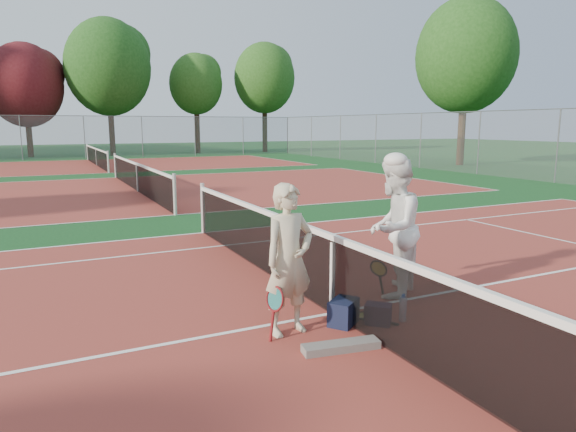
{
  "coord_description": "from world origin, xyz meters",
  "views": [
    {
      "loc": [
        -3.19,
        -5.27,
        2.34
      ],
      "look_at": [
        0.0,
        1.25,
        1.05
      ],
      "focal_mm": 32.0,
      "sensor_mm": 36.0,
      "label": 1
    }
  ],
  "objects_px": {
    "sports_bag_purple": "(378,314)",
    "player_b": "(393,228)",
    "sports_bag_navy": "(343,312)",
    "net_main": "(332,275)",
    "racket_red": "(275,313)",
    "racket_spare": "(364,316)",
    "water_bottle": "(403,309)",
    "player_a": "(289,260)",
    "racket_black_held": "(378,279)"
  },
  "relations": [
    {
      "from": "sports_bag_purple",
      "to": "racket_red",
      "type": "bearing_deg",
      "value": 173.75
    },
    {
      "from": "racket_red",
      "to": "sports_bag_navy",
      "type": "distance_m",
      "value": 0.92
    },
    {
      "from": "net_main",
      "to": "sports_bag_navy",
      "type": "xyz_separation_m",
      "value": [
        -0.06,
        -0.36,
        -0.36
      ]
    },
    {
      "from": "water_bottle",
      "to": "racket_black_held",
      "type": "bearing_deg",
      "value": 74.57
    },
    {
      "from": "player_a",
      "to": "player_b",
      "type": "relative_size",
      "value": 0.9
    },
    {
      "from": "racket_black_held",
      "to": "racket_spare",
      "type": "xyz_separation_m",
      "value": [
        -0.57,
        -0.5,
        -0.26
      ]
    },
    {
      "from": "racket_red",
      "to": "sports_bag_navy",
      "type": "bearing_deg",
      "value": -23.56
    },
    {
      "from": "player_b",
      "to": "sports_bag_purple",
      "type": "xyz_separation_m",
      "value": [
        -0.8,
        -0.8,
        -0.83
      ]
    },
    {
      "from": "net_main",
      "to": "sports_bag_purple",
      "type": "relative_size",
      "value": 36.34
    },
    {
      "from": "racket_black_held",
      "to": "sports_bag_navy",
      "type": "bearing_deg",
      "value": -2.09
    },
    {
      "from": "player_a",
      "to": "racket_red",
      "type": "distance_m",
      "value": 0.61
    },
    {
      "from": "sports_bag_purple",
      "to": "player_b",
      "type": "bearing_deg",
      "value": 44.84
    },
    {
      "from": "racket_black_held",
      "to": "sports_bag_purple",
      "type": "xyz_separation_m",
      "value": [
        -0.54,
        -0.75,
        -0.15
      ]
    },
    {
      "from": "player_a",
      "to": "net_main",
      "type": "bearing_deg",
      "value": 11.7
    },
    {
      "from": "net_main",
      "to": "racket_red",
      "type": "relative_size",
      "value": 18.42
    },
    {
      "from": "net_main",
      "to": "sports_bag_purple",
      "type": "distance_m",
      "value": 0.73
    },
    {
      "from": "racket_spare",
      "to": "sports_bag_purple",
      "type": "relative_size",
      "value": 1.99
    },
    {
      "from": "player_b",
      "to": "sports_bag_navy",
      "type": "bearing_deg",
      "value": -10.01
    },
    {
      "from": "net_main",
      "to": "water_bottle",
      "type": "height_order",
      "value": "net_main"
    },
    {
      "from": "net_main",
      "to": "racket_black_held",
      "type": "relative_size",
      "value": 20.15
    },
    {
      "from": "sports_bag_purple",
      "to": "water_bottle",
      "type": "bearing_deg",
      "value": -11.02
    },
    {
      "from": "racket_red",
      "to": "player_a",
      "type": "bearing_deg",
      "value": -0.93
    },
    {
      "from": "sports_bag_purple",
      "to": "water_bottle",
      "type": "distance_m",
      "value": 0.33
    },
    {
      "from": "net_main",
      "to": "racket_black_held",
      "type": "distance_m",
      "value": 0.92
    },
    {
      "from": "player_a",
      "to": "sports_bag_navy",
      "type": "bearing_deg",
      "value": -15.41
    },
    {
      "from": "racket_red",
      "to": "water_bottle",
      "type": "xyz_separation_m",
      "value": [
        1.6,
        -0.2,
        -0.15
      ]
    },
    {
      "from": "player_b",
      "to": "player_a",
      "type": "bearing_deg",
      "value": -21.41
    },
    {
      "from": "player_a",
      "to": "racket_spare",
      "type": "xyz_separation_m",
      "value": [
        1.03,
        0.01,
        -0.84
      ]
    },
    {
      "from": "water_bottle",
      "to": "racket_red",
      "type": "bearing_deg",
      "value": 172.79
    },
    {
      "from": "sports_bag_purple",
      "to": "racket_black_held",
      "type": "bearing_deg",
      "value": 54.18
    },
    {
      "from": "sports_bag_purple",
      "to": "sports_bag_navy",
      "type": "bearing_deg",
      "value": 155.34
    },
    {
      "from": "player_a",
      "to": "racket_red",
      "type": "relative_size",
      "value": 2.88
    },
    {
      "from": "racket_spare",
      "to": "sports_bag_navy",
      "type": "distance_m",
      "value": 0.38
    },
    {
      "from": "player_b",
      "to": "racket_spare",
      "type": "xyz_separation_m",
      "value": [
        -0.83,
        -0.54,
        -0.94
      ]
    },
    {
      "from": "player_a",
      "to": "sports_bag_navy",
      "type": "distance_m",
      "value": 0.99
    },
    {
      "from": "player_a",
      "to": "player_b",
      "type": "distance_m",
      "value": 1.95
    },
    {
      "from": "player_b",
      "to": "sports_bag_navy",
      "type": "distance_m",
      "value": 1.56
    },
    {
      "from": "racket_red",
      "to": "sports_bag_purple",
      "type": "distance_m",
      "value": 1.3
    },
    {
      "from": "player_a",
      "to": "racket_black_held",
      "type": "xyz_separation_m",
      "value": [
        1.6,
        0.51,
        -0.59
      ]
    },
    {
      "from": "water_bottle",
      "to": "sports_bag_navy",
      "type": "bearing_deg",
      "value": 161.35
    },
    {
      "from": "sports_bag_purple",
      "to": "net_main",
      "type": "bearing_deg",
      "value": 120.85
    },
    {
      "from": "sports_bag_navy",
      "to": "sports_bag_purple",
      "type": "height_order",
      "value": "sports_bag_navy"
    },
    {
      "from": "net_main",
      "to": "sports_bag_purple",
      "type": "height_order",
      "value": "net_main"
    },
    {
      "from": "racket_spare",
      "to": "sports_bag_navy",
      "type": "xyz_separation_m",
      "value": [
        -0.35,
        -0.09,
        0.14
      ]
    },
    {
      "from": "net_main",
      "to": "player_a",
      "type": "distance_m",
      "value": 0.87
    },
    {
      "from": "racket_red",
      "to": "water_bottle",
      "type": "relative_size",
      "value": 1.99
    },
    {
      "from": "water_bottle",
      "to": "racket_spare",
      "type": "bearing_deg",
      "value": 137.28
    },
    {
      "from": "racket_black_held",
      "to": "racket_spare",
      "type": "height_order",
      "value": "racket_black_held"
    },
    {
      "from": "racket_spare",
      "to": "water_bottle",
      "type": "distance_m",
      "value": 0.49
    },
    {
      "from": "player_b",
      "to": "sports_bag_navy",
      "type": "relative_size",
      "value": 4.97
    }
  ]
}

